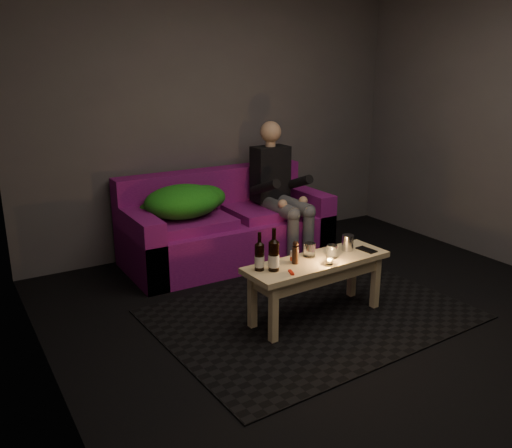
{
  "coord_description": "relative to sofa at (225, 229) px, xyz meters",
  "views": [
    {
      "loc": [
        -2.42,
        -2.5,
        1.82
      ],
      "look_at": [
        -0.19,
        1.22,
        0.5
      ],
      "focal_mm": 38.0,
      "sensor_mm": 36.0,
      "label": 1
    }
  ],
  "objects": [
    {
      "name": "tumbler_back",
      "position": [
        -0.03,
        -1.36,
        0.21
      ],
      "size": [
        0.11,
        0.11,
        0.1
      ],
      "primitive_type": "cylinder",
      "rotation": [
        0.0,
        0.0,
        -0.37
      ],
      "color": "white",
      "rests_on": "coffee_table"
    },
    {
      "name": "steel_cup",
      "position": [
        0.3,
        -1.4,
        0.22
      ],
      "size": [
        0.11,
        0.11,
        0.12
      ],
      "primitive_type": "cylinder",
      "rotation": [
        0.0,
        0.0,
        -0.26
      ],
      "color": "#A8AAAF",
      "rests_on": "coffee_table"
    },
    {
      "name": "room",
      "position": [
        0.17,
        -1.35,
        1.35
      ],
      "size": [
        4.5,
        4.5,
        4.5
      ],
      "color": "silver",
      "rests_on": "ground"
    },
    {
      "name": "salt_shaker",
      "position": [
        -0.2,
        -1.39,
        0.2
      ],
      "size": [
        0.05,
        0.05,
        0.09
      ],
      "primitive_type": "cylinder",
      "rotation": [
        0.0,
        0.0,
        -0.33
      ],
      "color": "silver",
      "rests_on": "coffee_table"
    },
    {
      "name": "person",
      "position": [
        0.5,
        -0.15,
        0.36
      ],
      "size": [
        0.34,
        0.79,
        1.27
      ],
      "color": "black",
      "rests_on": "sofa"
    },
    {
      "name": "red_lighter",
      "position": [
        -0.32,
        -1.56,
        0.16
      ],
      "size": [
        0.04,
        0.08,
        0.01
      ],
      "primitive_type": "cube",
      "rotation": [
        0.0,
        0.0,
        -0.31
      ],
      "color": "#B91B0B",
      "rests_on": "coffee_table"
    },
    {
      "name": "sofa",
      "position": [
        0.0,
        0.0,
        0.0
      ],
      "size": [
        1.9,
        0.86,
        0.82
      ],
      "color": "#6C0E6A",
      "rests_on": "floor"
    },
    {
      "name": "floor",
      "position": [
        0.17,
        -1.82,
        -0.3
      ],
      "size": [
        4.5,
        4.5,
        0.0
      ],
      "primitive_type": "plane",
      "color": "black",
      "rests_on": "ground"
    },
    {
      "name": "beer_bottle_b",
      "position": [
        -0.4,
        -1.45,
        0.27
      ],
      "size": [
        0.08,
        0.08,
        0.3
      ],
      "color": "black",
      "rests_on": "coffee_table"
    },
    {
      "name": "tumbler_front",
      "position": [
        0.09,
        -1.46,
        0.21
      ],
      "size": [
        0.1,
        0.1,
        0.1
      ],
      "primitive_type": "cylinder",
      "rotation": [
        0.0,
        0.0,
        0.4
      ],
      "color": "white",
      "rests_on": "coffee_table"
    },
    {
      "name": "green_blanket",
      "position": [
        -0.4,
        -0.01,
        0.32
      ],
      "size": [
        0.84,
        0.57,
        0.29
      ],
      "color": "#1D7916",
      "rests_on": "sofa"
    },
    {
      "name": "coffee_table",
      "position": [
        -0.02,
        -1.44,
        0.08
      ],
      "size": [
        1.13,
        0.41,
        0.45
      ],
      "rotation": [
        0.0,
        0.0,
        0.05
      ],
      "color": "#DDC781",
      "rests_on": "rug"
    },
    {
      "name": "beer_bottle_a",
      "position": [
        -0.47,
        -1.4,
        0.26
      ],
      "size": [
        0.07,
        0.07,
        0.27
      ],
      "color": "black",
      "rests_on": "coffee_table"
    },
    {
      "name": "pepper_mill",
      "position": [
        -0.19,
        -1.42,
        0.22
      ],
      "size": [
        0.06,
        0.06,
        0.13
      ],
      "primitive_type": "cylinder",
      "rotation": [
        0.0,
        0.0,
        -0.4
      ],
      "color": "black",
      "rests_on": "coffee_table"
    },
    {
      "name": "rug",
      "position": [
        -0.02,
        -1.39,
        -0.29
      ],
      "size": [
        2.3,
        1.72,
        0.01
      ],
      "primitive_type": "cube",
      "rotation": [
        0.0,
        0.0,
        0.05
      ],
      "color": "black",
      "rests_on": "floor"
    },
    {
      "name": "tealight",
      "position": [
        -0.0,
        -1.56,
        0.18
      ],
      "size": [
        0.06,
        0.06,
        0.04
      ],
      "color": "white",
      "rests_on": "coffee_table"
    },
    {
      "name": "smartphone",
      "position": [
        0.42,
        -1.47,
        0.16
      ],
      "size": [
        0.09,
        0.16,
        0.01
      ],
      "primitive_type": "cube",
      "rotation": [
        0.0,
        0.0,
        0.11
      ],
      "color": "black",
      "rests_on": "coffee_table"
    }
  ]
}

